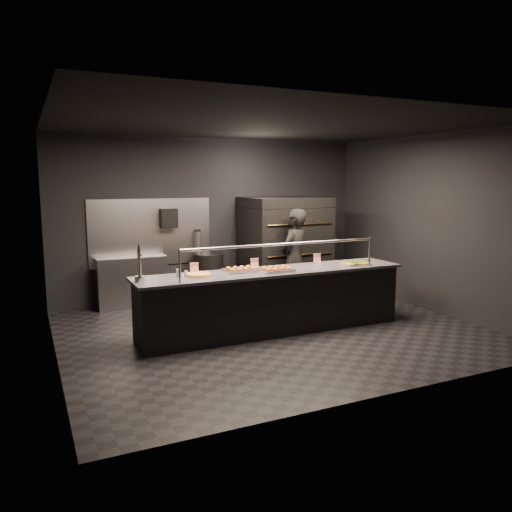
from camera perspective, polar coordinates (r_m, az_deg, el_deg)
name	(u,v)px	position (r m, az deg, el deg)	size (l,w,h in m)	color
room	(270,231)	(7.26, 1.67, 2.89)	(6.04, 6.00, 3.00)	black
service_counter	(273,301)	(7.40, 1.97, -5.12)	(4.10, 0.78, 1.37)	black
pizza_oven	(284,247)	(9.51, 3.22, 1.04)	(1.50, 1.23, 1.91)	black
prep_shelf	(132,282)	(9.05, -13.95, -2.91)	(1.20, 0.35, 0.90)	#99999E
towel_dispenser	(169,218)	(9.13, -9.97, 4.28)	(0.30, 0.20, 0.35)	black
fire_extinguisher	(198,243)	(9.34, -6.65, 1.43)	(0.14, 0.14, 0.51)	#B2B2B7
beer_tap	(140,271)	(6.62, -13.16, -1.64)	(0.13, 0.19, 0.52)	silver
round_pizza	(199,275)	(6.93, -6.57, -2.13)	(0.40, 0.40, 0.03)	silver
slider_tray_a	(240,270)	(7.20, -1.79, -1.57)	(0.49, 0.39, 0.07)	silver
slider_tray_b	(276,269)	(7.22, 2.32, -1.54)	(0.50, 0.39, 0.07)	silver
square_pizza	(355,263)	(7.97, 11.23, -0.80)	(0.48, 0.48, 0.05)	silver
condiment_jar	(181,273)	(6.89, -8.60, -1.95)	(0.16, 0.06, 0.10)	silver
tent_cards	(258,263)	(7.49, 0.19, -0.80)	(2.16, 0.04, 0.15)	white
trash_bin	(209,277)	(9.32, -5.36, -2.42)	(0.53, 0.53, 0.88)	black
worker	(294,259)	(8.65, 4.37, -0.36)	(0.64, 0.42, 1.75)	black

